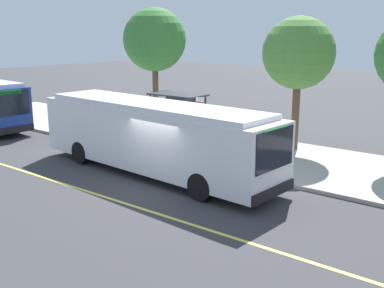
{
  "coord_description": "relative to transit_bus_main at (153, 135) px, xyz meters",
  "views": [
    {
      "loc": [
        11.39,
        -12.54,
        5.69
      ],
      "look_at": [
        0.23,
        1.62,
        1.35
      ],
      "focal_mm": 43.54,
      "sensor_mm": 36.0,
      "label": 1
    }
  ],
  "objects": [
    {
      "name": "ground_plane",
      "position": [
        1.29,
        -1.01,
        -1.62
      ],
      "size": [
        120.0,
        120.0,
        0.0
      ],
      "primitive_type": "plane",
      "color": "#38383A"
    },
    {
      "name": "sidewalk_curb",
      "position": [
        1.29,
        4.99,
        -1.54
      ],
      "size": [
        44.0,
        6.4,
        0.15
      ],
      "primitive_type": "cube",
      "color": "#A8A399",
      "rests_on": "ground_plane"
    },
    {
      "name": "lane_stripe_center",
      "position": [
        1.29,
        -3.21,
        -1.61
      ],
      "size": [
        36.0,
        0.14,
        0.01
      ],
      "primitive_type": "cube",
      "color": "#E0D64C",
      "rests_on": "ground_plane"
    },
    {
      "name": "transit_bus_main",
      "position": [
        0.0,
        0.0,
        0.0
      ],
      "size": [
        11.72,
        3.3,
        2.95
      ],
      "color": "white",
      "rests_on": "ground_plane"
    },
    {
      "name": "bus_shelter",
      "position": [
        -2.79,
        4.81,
        0.3
      ],
      "size": [
        2.9,
        1.6,
        2.48
      ],
      "color": "#333338",
      "rests_on": "sidewalk_curb"
    },
    {
      "name": "waiting_bench",
      "position": [
        -2.72,
        4.93,
        -0.98
      ],
      "size": [
        1.6,
        0.48,
        0.95
      ],
      "color": "brown",
      "rests_on": "sidewalk_curb"
    },
    {
      "name": "route_sign_post",
      "position": [
        0.49,
        2.51,
        0.34
      ],
      "size": [
        0.44,
        0.08,
        2.8
      ],
      "color": "#333338",
      "rests_on": "sidewalk_curb"
    },
    {
      "name": "pedestrian_commuter",
      "position": [
        -3.31,
        2.92,
        -0.5
      ],
      "size": [
        0.24,
        0.4,
        1.69
      ],
      "color": "#282D47",
      "rests_on": "sidewalk_curb"
    },
    {
      "name": "street_tree_near_shelter",
      "position": [
        2.93,
        6.88,
        3.1
      ],
      "size": [
        3.39,
        3.39,
        6.3
      ],
      "color": "brown",
      "rests_on": "sidewalk_curb"
    },
    {
      "name": "street_tree_downstreet",
      "position": [
        -6.69,
        7.42,
        3.62
      ],
      "size": [
        3.77,
        3.77,
        7.0
      ],
      "color": "brown",
      "rests_on": "sidewalk_curb"
    }
  ]
}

